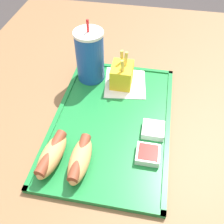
% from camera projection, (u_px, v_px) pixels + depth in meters
% --- Properties ---
extents(dining_table, '(1.44, 1.01, 0.72)m').
position_uv_depth(dining_table, '(107.00, 189.00, 0.96)').
color(dining_table, brown).
rests_on(dining_table, ground_plane).
extents(food_tray, '(0.47, 0.31, 0.01)m').
position_uv_depth(food_tray, '(112.00, 121.00, 0.70)').
color(food_tray, '#197233').
rests_on(food_tray, dining_table).
extents(paper_napkin, '(0.16, 0.14, 0.00)m').
position_uv_depth(paper_napkin, '(125.00, 83.00, 0.80)').
color(paper_napkin, white).
rests_on(paper_napkin, food_tray).
extents(soda_cup, '(0.08, 0.08, 0.19)m').
position_uv_depth(soda_cup, '(90.00, 56.00, 0.76)').
color(soda_cup, '#194CA5').
rests_on(soda_cup, food_tray).
extents(hot_dog_far, '(0.13, 0.06, 0.05)m').
position_uv_depth(hot_dog_far, '(52.00, 155.00, 0.59)').
color(hot_dog_far, tan).
rests_on(hot_dog_far, food_tray).
extents(hot_dog_near, '(0.13, 0.05, 0.05)m').
position_uv_depth(hot_dog_near, '(80.00, 159.00, 0.58)').
color(hot_dog_near, tan).
rests_on(hot_dog_near, food_tray).
extents(fries_carton, '(0.08, 0.06, 0.11)m').
position_uv_depth(fries_carton, '(122.00, 75.00, 0.77)').
color(fries_carton, gold).
rests_on(fries_carton, food_tray).
extents(sauce_cup_mayo, '(0.06, 0.06, 0.02)m').
position_uv_depth(sauce_cup_mayo, '(153.00, 130.00, 0.66)').
color(sauce_cup_mayo, silver).
rests_on(sauce_cup_mayo, food_tray).
extents(sauce_cup_ketchup, '(0.06, 0.06, 0.02)m').
position_uv_depth(sauce_cup_ketchup, '(148.00, 154.00, 0.61)').
color(sauce_cup_ketchup, silver).
rests_on(sauce_cup_ketchup, food_tray).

